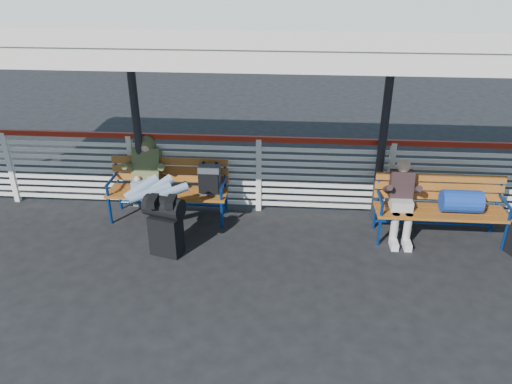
# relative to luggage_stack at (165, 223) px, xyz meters

# --- Properties ---
(ground) EXTENTS (60.00, 60.00, 0.00)m
(ground) POSITION_rel_luggage_stack_xyz_m (1.15, -0.54, -0.47)
(ground) COLOR black
(ground) RESTS_ON ground
(fence) EXTENTS (12.08, 0.08, 1.24)m
(fence) POSITION_rel_luggage_stack_xyz_m (1.15, 1.36, 0.19)
(fence) COLOR silver
(fence) RESTS_ON ground
(canopy) EXTENTS (12.60, 3.60, 3.16)m
(canopy) POSITION_rel_luggage_stack_xyz_m (1.15, 0.33, 2.57)
(canopy) COLOR silver
(canopy) RESTS_ON ground
(luggage_stack) EXTENTS (0.58, 0.42, 0.86)m
(luggage_stack) POSITION_rel_luggage_stack_xyz_m (0.00, 0.00, 0.00)
(luggage_stack) COLOR black
(luggage_stack) RESTS_ON ground
(bench_left) EXTENTS (1.80, 0.56, 0.92)m
(bench_left) POSITION_rel_luggage_stack_xyz_m (-0.01, 1.03, 0.12)
(bench_left) COLOR #AD7121
(bench_left) RESTS_ON ground
(bench_right) EXTENTS (1.80, 0.56, 0.92)m
(bench_right) POSITION_rel_luggage_stack_xyz_m (3.87, 0.70, 0.12)
(bench_right) COLOR #AD7121
(bench_right) RESTS_ON ground
(traveler_man) EXTENTS (0.94, 1.64, 0.77)m
(traveler_man) POSITION_rel_luggage_stack_xyz_m (-0.35, 0.69, 0.25)
(traveler_man) COLOR #849CB2
(traveler_man) RESTS_ON ground
(companion_person) EXTENTS (0.32, 0.66, 1.15)m
(companion_person) POSITION_rel_luggage_stack_xyz_m (3.21, 0.69, 0.13)
(companion_person) COLOR #ACA69C
(companion_person) RESTS_ON ground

